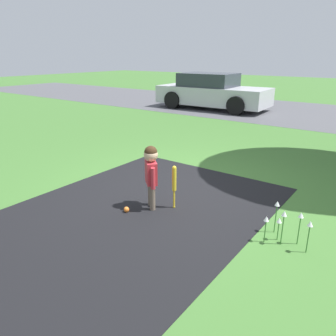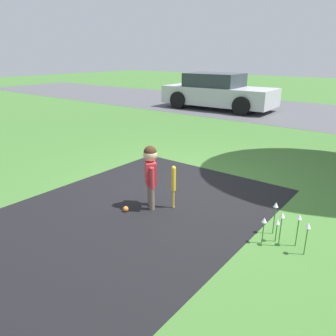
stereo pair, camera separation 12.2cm
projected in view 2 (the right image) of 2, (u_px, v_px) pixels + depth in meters
The scene contains 8 objects.
ground_plane at pixel (187, 187), 5.47m from camera, with size 60.00×60.00×0.00m, color #3D6B2D.
driveway_strip at pixel (54, 253), 3.65m from camera, with size 3.20×7.00×0.01m.
street_strip at pixel (323, 115), 11.95m from camera, with size 40.00×6.00×0.01m.
child at pixel (150, 168), 4.57m from camera, with size 0.30×0.27×0.92m.
baseball_bat at pixel (174, 181), 4.60m from camera, with size 0.06×0.06×0.64m.
sports_ball at pixel (126, 209), 4.62m from camera, with size 0.08×0.08×0.08m.
parked_car at pixel (218, 92), 13.12m from camera, with size 4.50×2.10×1.39m.
flower_bed at pixel (284, 220), 3.74m from camera, with size 0.52×0.35×0.43m.
Camera 2 is at (2.86, -4.19, 2.11)m, focal length 35.00 mm.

